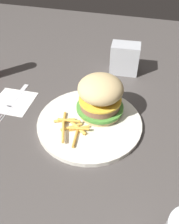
{
  "coord_description": "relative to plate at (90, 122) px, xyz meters",
  "views": [
    {
      "loc": [
        0.4,
        0.12,
        0.43
      ],
      "look_at": [
        -0.01,
        0.01,
        0.04
      ],
      "focal_mm": 37.52,
      "sensor_mm": 36.0,
      "label": 1
    }
  ],
  "objects": [
    {
      "name": "ground_plane",
      "position": [
        0.01,
        -0.01,
        -0.01
      ],
      "size": [
        1.6,
        1.6,
        0.0
      ],
      "primitive_type": "plane",
      "color": "#47423F"
    },
    {
      "name": "plate",
      "position": [
        0.0,
        0.0,
        0.0
      ],
      "size": [
        0.27,
        0.27,
        0.01
      ],
      "primitive_type": "cylinder",
      "color": "silver",
      "rests_on": "ground_plane"
    },
    {
      "name": "sandwich",
      "position": [
        -0.04,
        0.02,
        0.06
      ],
      "size": [
        0.12,
        0.12,
        0.11
      ],
      "color": "tan",
      "rests_on": "plate"
    },
    {
      "name": "fries_pile",
      "position": [
        0.04,
        -0.03,
        0.01
      ],
      "size": [
        0.11,
        0.1,
        0.01
      ],
      "color": "#E5B251",
      "rests_on": "plate"
    },
    {
      "name": "napkin",
      "position": [
        -0.03,
        -0.24,
        -0.01
      ],
      "size": [
        0.11,
        0.11,
        0.0
      ],
      "primitive_type": "cube",
      "rotation": [
        0.0,
        0.0,
        0.03
      ],
      "color": "white",
      "rests_on": "ground_plane"
    },
    {
      "name": "fork",
      "position": [
        -0.03,
        -0.24,
        -0.0
      ],
      "size": [
        0.17,
        0.02,
        0.0
      ],
      "color": "silver",
      "rests_on": "napkin"
    },
    {
      "name": "napkin_dispenser",
      "position": [
        -0.27,
        0.04,
        0.04
      ],
      "size": [
        0.07,
        0.09,
        0.1
      ],
      "primitive_type": "cube",
      "rotation": [
        0.0,
        0.0,
        4.79
      ],
      "color": "#B7BABF",
      "rests_on": "ground_plane"
    }
  ]
}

